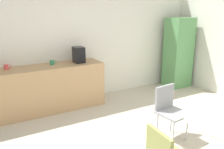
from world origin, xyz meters
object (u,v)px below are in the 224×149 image
(mug_white, at_px, (52,62))
(locker_cabinet, at_px, (178,53))
(mug_red, at_px, (82,60))
(coffee_maker, at_px, (79,55))
(mug_green, at_px, (6,67))
(chair_gray, at_px, (169,106))

(mug_white, bearing_deg, locker_cabinet, -2.90)
(locker_cabinet, distance_m, mug_red, 2.61)
(locker_cabinet, height_order, mug_white, locker_cabinet)
(mug_red, distance_m, coffee_maker, 0.13)
(mug_red, height_order, coffee_maker, coffee_maker)
(mug_green, distance_m, coffee_maker, 1.37)
(locker_cabinet, relative_size, chair_gray, 2.11)
(locker_cabinet, bearing_deg, mug_red, 178.01)
(mug_white, bearing_deg, mug_green, 177.40)
(mug_white, distance_m, mug_green, 0.83)
(chair_gray, relative_size, mug_green, 6.43)
(locker_cabinet, height_order, coffee_maker, locker_cabinet)
(chair_gray, bearing_deg, mug_green, 135.03)
(chair_gray, bearing_deg, mug_red, 107.90)
(locker_cabinet, distance_m, chair_gray, 2.73)
(chair_gray, distance_m, mug_white, 2.39)
(mug_green, bearing_deg, mug_red, -4.37)
(mug_green, relative_size, mug_red, 1.00)
(locker_cabinet, height_order, chair_gray, locker_cabinet)
(locker_cabinet, xyz_separation_m, mug_green, (-4.03, 0.20, 0.07))
(chair_gray, bearing_deg, locker_cabinet, 43.00)
(chair_gray, relative_size, coffee_maker, 2.59)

